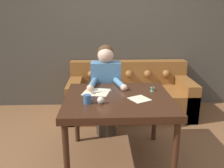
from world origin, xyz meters
The scene contains 11 objects.
ground_plane centered at (0.00, 0.00, 0.00)m, with size 16.00×16.00×0.00m, color brown.
wall_back centered at (0.00, 1.77, 1.30)m, with size 8.00×0.06×2.60m.
dining_table centered at (-0.04, -0.03, 0.70)m, with size 1.14×1.03×0.78m.
couch centered at (0.24, 1.32, 0.30)m, with size 2.00×0.90×0.84m.
person centered at (-0.17, 0.62, 0.64)m, with size 0.47×0.62×1.25m.
pattern_paper_main centered at (-0.28, 0.15, 0.78)m, with size 0.34×0.33×0.00m.
pattern_paper_offcut centered at (0.17, -0.10, 0.78)m, with size 0.25×0.26×0.00m.
scissors centered at (-0.27, 0.13, 0.78)m, with size 0.24×0.16×0.01m.
mug centered at (-0.36, -0.20, 0.82)m, with size 0.11×0.08×0.09m.
thread_spool centered at (0.35, 0.16, 0.80)m, with size 0.04×0.04×0.05m.
pin_cushion centered at (-0.23, -0.21, 0.81)m, with size 0.07×0.07×0.07m.
Camera 1 is at (-0.21, -2.40, 1.65)m, focal length 38.00 mm.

